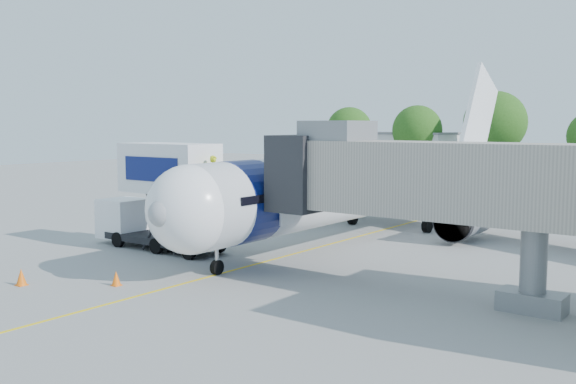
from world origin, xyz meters
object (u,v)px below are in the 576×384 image
Objects in this scene: catering_hiloader at (161,196)px; ground_tug at (14,285)px; jet_bridge at (415,180)px; aircraft at (374,184)px.

catering_hiloader is 2.13× the size of ground_tug.
ground_tug is (-10.42, -10.37, -3.59)m from jet_bridge.
jet_bridge reaches higher than ground_tug.
aircraft is at bearing 102.28° from ground_tug.
ground_tug is at bearing -96.45° from aircraft.
ground_tug is (3.83, -10.37, -2.01)m from catering_hiloader.
ground_tug is (-2.43, -21.49, -2.19)m from aircraft.
ground_tug is at bearing -69.71° from catering_hiloader.
jet_bridge is at bearing -54.30° from aircraft.
aircraft is 4.44× the size of catering_hiloader.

